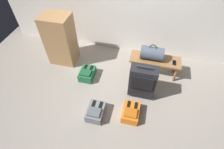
% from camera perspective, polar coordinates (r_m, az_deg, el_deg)
% --- Properties ---
extents(ground_plane, '(6.60, 6.60, 0.00)m').
position_cam_1_polar(ground_plane, '(3.31, 2.03, -8.98)').
color(ground_plane, gray).
extents(bench, '(1.00, 0.36, 0.40)m').
position_cam_1_polar(bench, '(3.64, 13.85, 4.26)').
color(bench, olive).
rests_on(bench, ground).
extents(duffel_bag_slate, '(0.44, 0.26, 0.34)m').
position_cam_1_polar(duffel_bag_slate, '(3.51, 12.90, 6.80)').
color(duffel_bag_slate, '#475160').
rests_on(duffel_bag_slate, bench).
extents(cell_phone, '(0.07, 0.14, 0.01)m').
position_cam_1_polar(cell_phone, '(3.62, 19.67, 3.66)').
color(cell_phone, '#191E4C').
rests_on(cell_phone, bench).
extents(suitcase_upright_charcoal, '(0.47, 0.25, 0.75)m').
position_cam_1_polar(suitcase_upright_charcoal, '(3.15, 9.90, -2.26)').
color(suitcase_upright_charcoal, black).
rests_on(suitcase_upright_charcoal, ground).
extents(backpack_green, '(0.28, 0.38, 0.21)m').
position_cam_1_polar(backpack_green, '(3.66, -8.10, 0.29)').
color(backpack_green, '#1E6038').
rests_on(backpack_green, ground).
extents(backpack_orange, '(0.28, 0.38, 0.21)m').
position_cam_1_polar(backpack_orange, '(3.10, 6.14, -12.21)').
color(backpack_orange, orange).
rests_on(backpack_orange, ground).
extents(backpack_grey, '(0.28, 0.38, 0.21)m').
position_cam_1_polar(backpack_grey, '(3.10, -5.37, -12.00)').
color(backpack_grey, slate).
rests_on(backpack_grey, ground).
extents(side_cabinet, '(0.56, 0.44, 1.10)m').
position_cam_1_polar(side_cabinet, '(3.87, -16.48, 10.81)').
color(side_cabinet, '#A87A4C').
rests_on(side_cabinet, ground).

